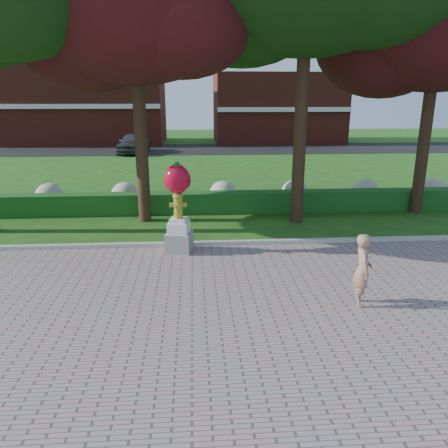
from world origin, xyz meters
name	(u,v)px	position (x,y,z in m)	size (l,w,h in m)	color
ground	(204,288)	(0.00, 0.00, 0.00)	(100.00, 100.00, 0.00)	#1E5014
walkway	(210,398)	(0.00, -4.00, 0.02)	(40.00, 14.00, 0.04)	gray
curb	(201,244)	(0.00, 3.00, 0.07)	(40.00, 0.18, 0.15)	#ADADA5
lawn_hedge	(199,203)	(0.00, 7.00, 0.40)	(24.00, 0.70, 0.80)	#154917
hydrangea_row	(213,193)	(0.57, 8.00, 0.55)	(20.10, 1.10, 0.99)	#A8AB83
street	(196,149)	(0.00, 28.00, 0.01)	(50.00, 8.00, 0.02)	black
building_left	(89,105)	(-10.00, 34.00, 3.50)	(14.00, 8.00, 7.00)	maroon
building_right	(277,108)	(8.00, 34.00, 3.20)	(12.00, 8.00, 6.40)	maroon
tree_mid_left	(131,2)	(-2.10, 6.08, 7.30)	(8.25, 7.04, 10.69)	black
tree_far_right	(436,20)	(8.40, 6.58, 6.97)	(7.88, 6.72, 10.21)	black
hydrant_sculpture	(178,205)	(-0.65, 2.50, 1.42)	(0.83, 0.83, 2.61)	gray
woman	(363,270)	(3.37, -1.15, 0.84)	(0.58, 0.38, 1.60)	tan
parked_car	(133,143)	(-4.90, 25.61, 0.82)	(1.89, 4.69, 1.60)	#3B3D42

